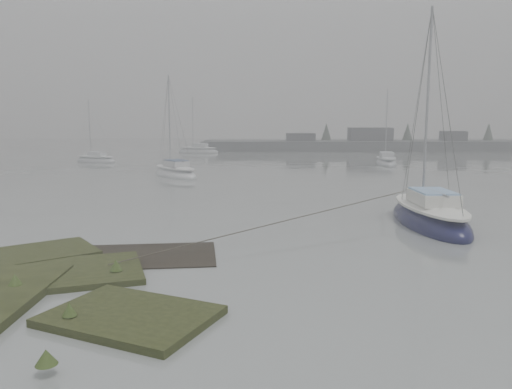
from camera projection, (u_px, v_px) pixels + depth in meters
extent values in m
plane|color=slate|center=(214.00, 173.00, 41.11)|extent=(160.00, 160.00, 0.00)
cube|color=#4C4F51|center=(409.00, 146.00, 72.82)|extent=(60.00, 8.00, 1.60)
cube|color=#424247|center=(300.00, 141.00, 71.62)|extent=(4.00, 3.00, 2.20)
cube|color=#424247|center=(370.00, 138.00, 71.62)|extent=(6.00, 3.00, 3.00)
cube|color=#424247|center=(453.00, 140.00, 71.73)|extent=(3.00, 3.00, 2.50)
cone|color=#384238|center=(326.00, 135.00, 73.51)|extent=(2.00, 2.00, 3.50)
cone|color=#384238|center=(407.00, 135.00, 73.58)|extent=(2.00, 2.00, 3.50)
cone|color=#384238|center=(488.00, 135.00, 73.65)|extent=(2.00, 2.00, 3.50)
ellipsoid|color=#101035|center=(429.00, 222.00, 20.88)|extent=(2.33, 6.90, 1.67)
ellipsoid|color=silver|center=(430.00, 206.00, 20.78)|extent=(1.87, 6.01, 0.47)
cube|color=silver|center=(433.00, 198.00, 20.43)|extent=(1.50, 2.37, 0.49)
cube|color=#80A5D1|center=(433.00, 191.00, 20.39)|extent=(1.40, 2.17, 0.08)
cylinder|color=#939399|center=(427.00, 103.00, 21.02)|extent=(0.11, 0.11, 7.86)
cylinder|color=#939399|center=(435.00, 192.00, 20.19)|extent=(0.12, 2.75, 0.09)
ellipsoid|color=silver|center=(175.00, 175.00, 38.85)|extent=(5.03, 6.01, 1.45)
ellipsoid|color=silver|center=(175.00, 168.00, 38.76)|extent=(4.27, 5.15, 0.41)
cube|color=silver|center=(176.00, 163.00, 38.50)|extent=(2.22, 2.41, 0.43)
cube|color=navy|center=(176.00, 160.00, 38.47)|extent=(2.05, 2.22, 0.07)
cylinder|color=#939399|center=(169.00, 120.00, 38.83)|extent=(0.09, 0.09, 6.82)
cylinder|color=#939399|center=(177.00, 160.00, 38.33)|extent=(1.43, 2.00, 0.08)
ellipsoid|color=#B1B4BB|center=(96.00, 161.00, 52.16)|extent=(5.19, 3.67, 1.21)
ellipsoid|color=white|center=(96.00, 157.00, 52.09)|extent=(4.47, 3.09, 0.34)
cube|color=white|center=(97.00, 154.00, 51.96)|extent=(2.00, 1.71, 0.36)
cube|color=#B4B8C0|center=(97.00, 152.00, 51.93)|extent=(1.84, 1.59, 0.06)
cylinder|color=#939399|center=(90.00, 127.00, 51.91)|extent=(0.08, 0.08, 5.69)
cylinder|color=#939399|center=(98.00, 152.00, 51.87)|extent=(1.81, 0.94, 0.06)
ellipsoid|color=#B0B5BB|center=(386.00, 163.00, 49.39)|extent=(2.57, 5.87, 1.38)
ellipsoid|color=silver|center=(386.00, 158.00, 49.31)|extent=(2.10, 5.10, 0.39)
cube|color=silver|center=(387.00, 155.00, 49.02)|extent=(1.45, 2.09, 0.41)
cube|color=#AFB4BA|center=(387.00, 152.00, 48.99)|extent=(1.35, 1.91, 0.06)
cylinder|color=#939399|center=(387.00, 122.00, 49.50)|extent=(0.09, 0.09, 6.49)
cylinder|color=#939399|center=(387.00, 152.00, 48.83)|extent=(0.36, 2.26, 0.07)
ellipsoid|color=silver|center=(198.00, 152.00, 67.12)|extent=(6.02, 3.45, 1.39)
ellipsoid|color=white|center=(198.00, 148.00, 67.04)|extent=(5.21, 2.88, 0.39)
cube|color=white|center=(200.00, 145.00, 66.92)|extent=(2.23, 1.74, 0.41)
cube|color=#B7BCC3|center=(200.00, 144.00, 66.89)|extent=(2.05, 1.61, 0.07)
cylinder|color=#939399|center=(193.00, 121.00, 66.72)|extent=(0.09, 0.09, 6.54)
cylinder|color=#939399|center=(201.00, 144.00, 66.84)|extent=(2.21, 0.73, 0.07)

